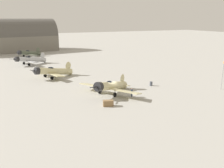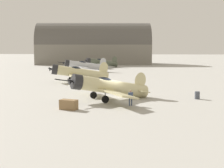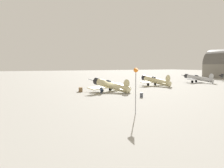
{
  "view_description": "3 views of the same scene",
  "coord_description": "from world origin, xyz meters",
  "px_view_note": "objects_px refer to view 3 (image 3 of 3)",
  "views": [
    {
      "loc": [
        -40.48,
        19.63,
        13.77
      ],
      "look_at": [
        0.0,
        0.0,
        1.8
      ],
      "focal_mm": 39.67,
      "sensor_mm": 36.0,
      "label": 1
    },
    {
      "loc": [
        -36.67,
        -3.1,
        6.12
      ],
      "look_at": [
        0.0,
        0.0,
        1.8
      ],
      "focal_mm": 52.37,
      "sensor_mm": 36.0,
      "label": 2
    },
    {
      "loc": [
        -21.31,
        -42.61,
        5.98
      ],
      "look_at": [
        0.0,
        0.0,
        1.8
      ],
      "focal_mm": 34.2,
      "sensor_mm": 36.0,
      "label": 3
    }
  ],
  "objects_px": {
    "airplane_foreground": "(110,85)",
    "airplane_far_line": "(198,78)",
    "ground_crew_mechanic": "(101,89)",
    "windsock_mast": "(137,72)",
    "equipment_crate": "(81,90)",
    "fuel_drum": "(141,95)",
    "airplane_mid_apron": "(155,81)"
  },
  "relations": [
    {
      "from": "airplane_foreground",
      "to": "airplane_far_line",
      "type": "distance_m",
      "value": 39.13
    },
    {
      "from": "airplane_far_line",
      "to": "ground_crew_mechanic",
      "type": "bearing_deg",
      "value": 86.08
    },
    {
      "from": "airplane_foreground",
      "to": "windsock_mast",
      "type": "bearing_deg",
      "value": 131.54
    },
    {
      "from": "airplane_far_line",
      "to": "equipment_crate",
      "type": "height_order",
      "value": "airplane_far_line"
    },
    {
      "from": "equipment_crate",
      "to": "fuel_drum",
      "type": "height_order",
      "value": "equipment_crate"
    },
    {
      "from": "airplane_mid_apron",
      "to": "equipment_crate",
      "type": "height_order",
      "value": "airplane_mid_apron"
    },
    {
      "from": "equipment_crate",
      "to": "fuel_drum",
      "type": "distance_m",
      "value": 15.36
    },
    {
      "from": "fuel_drum",
      "to": "windsock_mast",
      "type": "xyz_separation_m",
      "value": [
        -8.72,
        -11.7,
        4.71
      ]
    },
    {
      "from": "ground_crew_mechanic",
      "to": "fuel_drum",
      "type": "distance_m",
      "value": 9.0
    },
    {
      "from": "windsock_mast",
      "to": "ground_crew_mechanic",
      "type": "bearing_deg",
      "value": 78.66
    },
    {
      "from": "airplane_mid_apron",
      "to": "airplane_far_line",
      "type": "relative_size",
      "value": 0.94
    },
    {
      "from": "airplane_foreground",
      "to": "equipment_crate",
      "type": "relative_size",
      "value": 6.47
    },
    {
      "from": "windsock_mast",
      "to": "equipment_crate",
      "type": "bearing_deg",
      "value": 87.05
    },
    {
      "from": "airplane_far_line",
      "to": "windsock_mast",
      "type": "xyz_separation_m",
      "value": [
        -45.24,
        -31.07,
        3.54
      ]
    },
    {
      "from": "airplane_far_line",
      "to": "ground_crew_mechanic",
      "type": "xyz_separation_m",
      "value": [
        -41.38,
        -11.81,
        -0.64
      ]
    },
    {
      "from": "fuel_drum",
      "to": "windsock_mast",
      "type": "height_order",
      "value": "windsock_mast"
    },
    {
      "from": "airplane_foreground",
      "to": "equipment_crate",
      "type": "bearing_deg",
      "value": 30.98
    },
    {
      "from": "equipment_crate",
      "to": "windsock_mast",
      "type": "relative_size",
      "value": 0.33
    },
    {
      "from": "fuel_drum",
      "to": "windsock_mast",
      "type": "bearing_deg",
      "value": -126.69
    },
    {
      "from": "equipment_crate",
      "to": "windsock_mast",
      "type": "distance_m",
      "value": 25.61
    },
    {
      "from": "ground_crew_mechanic",
      "to": "fuel_drum",
      "type": "xyz_separation_m",
      "value": [
        4.86,
        -7.56,
        -0.53
      ]
    },
    {
      "from": "fuel_drum",
      "to": "airplane_mid_apron",
      "type": "bearing_deg",
      "value": 46.1
    },
    {
      "from": "airplane_foreground",
      "to": "ground_crew_mechanic",
      "type": "distance_m",
      "value": 4.3
    },
    {
      "from": "equipment_crate",
      "to": "fuel_drum",
      "type": "relative_size",
      "value": 2.11
    },
    {
      "from": "windsock_mast",
      "to": "airplane_foreground",
      "type": "bearing_deg",
      "value": 71.83
    },
    {
      "from": "airplane_far_line",
      "to": "windsock_mast",
      "type": "distance_m",
      "value": 54.99
    },
    {
      "from": "airplane_foreground",
      "to": "airplane_mid_apron",
      "type": "xyz_separation_m",
      "value": [
        17.87,
        6.77,
        0.04
      ]
    },
    {
      "from": "equipment_crate",
      "to": "windsock_mast",
      "type": "height_order",
      "value": "windsock_mast"
    },
    {
      "from": "airplane_mid_apron",
      "to": "windsock_mast",
      "type": "relative_size",
      "value": 1.82
    },
    {
      "from": "airplane_far_line",
      "to": "ground_crew_mechanic",
      "type": "height_order",
      "value": "airplane_far_line"
    },
    {
      "from": "airplane_foreground",
      "to": "airplane_mid_apron",
      "type": "relative_size",
      "value": 1.15
    },
    {
      "from": "ground_crew_mechanic",
      "to": "windsock_mast",
      "type": "height_order",
      "value": "windsock_mast"
    }
  ]
}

